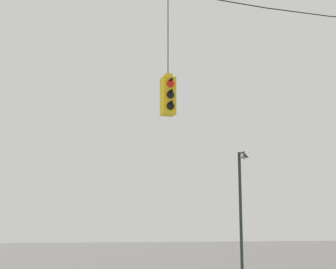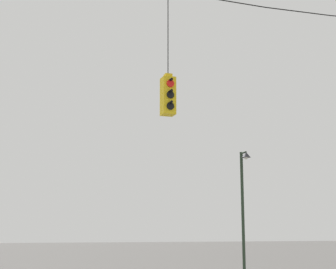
% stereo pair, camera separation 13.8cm
% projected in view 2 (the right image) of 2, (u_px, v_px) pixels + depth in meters
% --- Properties ---
extents(traffic_light_near_right_pole, '(0.34, 0.58, 3.49)m').
position_uv_depth(traffic_light_near_right_pole, '(168.00, 95.00, 13.49)').
color(traffic_light_near_right_pole, yellow).
extents(street_lamp, '(0.37, 0.65, 5.38)m').
position_uv_depth(street_lamp, '(244.00, 199.00, 20.44)').
color(street_lamp, '#233323').
rests_on(street_lamp, ground_plane).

